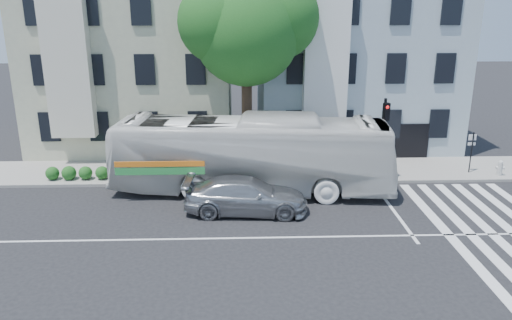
{
  "coord_description": "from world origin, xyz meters",
  "views": [
    {
      "loc": [
        -0.41,
        -17.97,
        9.0
      ],
      "look_at": [
        0.3,
        2.71,
        2.4
      ],
      "focal_mm": 35.0,
      "sensor_mm": 36.0,
      "label": 1
    }
  ],
  "objects_px": {
    "sedan": "(246,195)",
    "traffic_signal": "(384,129)",
    "bus": "(252,154)",
    "fire_hydrant": "(500,168)"
  },
  "relations": [
    {
      "from": "bus",
      "to": "sedan",
      "type": "distance_m",
      "value": 2.84
    },
    {
      "from": "sedan",
      "to": "traffic_signal",
      "type": "bearing_deg",
      "value": -59.27
    },
    {
      "from": "bus",
      "to": "fire_hydrant",
      "type": "distance_m",
      "value": 13.39
    },
    {
      "from": "bus",
      "to": "traffic_signal",
      "type": "xyz_separation_m",
      "value": [
        6.7,
        0.97,
        0.95
      ]
    },
    {
      "from": "bus",
      "to": "sedan",
      "type": "bearing_deg",
      "value": 178.83
    },
    {
      "from": "bus",
      "to": "sedan",
      "type": "xyz_separation_m",
      "value": [
        -0.32,
        -2.6,
        -1.1
      ]
    },
    {
      "from": "sedan",
      "to": "traffic_signal",
      "type": "height_order",
      "value": "traffic_signal"
    },
    {
      "from": "traffic_signal",
      "to": "fire_hydrant",
      "type": "relative_size",
      "value": 5.35
    },
    {
      "from": "sedan",
      "to": "traffic_signal",
      "type": "distance_m",
      "value": 8.14
    },
    {
      "from": "bus",
      "to": "sedan",
      "type": "height_order",
      "value": "bus"
    }
  ]
}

